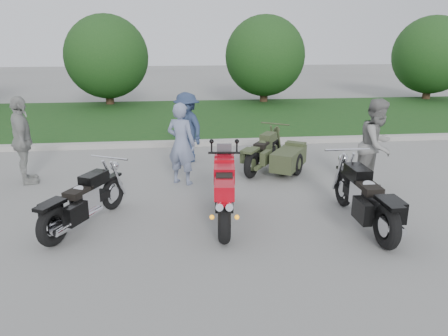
{
  "coord_description": "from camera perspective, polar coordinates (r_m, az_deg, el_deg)",
  "views": [
    {
      "loc": [
        -0.09,
        -6.49,
        3.15
      ],
      "look_at": [
        0.75,
        1.09,
        0.8
      ],
      "focal_mm": 35.0,
      "sensor_mm": 36.0,
      "label": 1
    }
  ],
  "objects": [
    {
      "name": "grass_strip",
      "position": [
        16.92,
        -6.0,
        6.54
      ],
      "size": [
        60.0,
        8.0,
        0.14
      ],
      "primitive_type": "cube",
      "color": "#284F1B",
      "rests_on": "ground"
    },
    {
      "name": "curb",
      "position": [
        12.87,
        -5.79,
        3.21
      ],
      "size": [
        60.0,
        0.3,
        0.15
      ],
      "primitive_type": "cube",
      "color": "#A7A49E",
      "rests_on": "ground"
    },
    {
      "name": "sportbike_red",
      "position": [
        7.4,
        0.04,
        -3.01
      ],
      "size": [
        0.51,
        2.16,
        1.03
      ],
      "rotation": [
        0.0,
        0.0,
        -0.11
      ],
      "color": "black",
      "rests_on": "ground"
    },
    {
      "name": "cruiser_sidecar",
      "position": [
        10.34,
        7.01,
        1.52
      ],
      "size": [
        1.7,
        2.02,
        0.83
      ],
      "rotation": [
        0.0,
        0.0,
        -0.57
      ],
      "color": "black",
      "rests_on": "ground"
    },
    {
      "name": "person_denim",
      "position": [
        11.09,
        -4.86,
        5.28
      ],
      "size": [
        1.15,
        1.32,
        1.77
      ],
      "primitive_type": "imported",
      "rotation": [
        0.0,
        0.0,
        -1.03
      ],
      "color": "navy",
      "rests_on": "ground"
    },
    {
      "name": "tree_mid_right",
      "position": [
        20.43,
        5.36,
        14.37
      ],
      "size": [
        3.6,
        3.6,
        4.0
      ],
      "color": "#3F2B1C",
      "rests_on": "ground"
    },
    {
      "name": "cruiser_right",
      "position": [
        7.7,
        18.1,
        -4.03
      ],
      "size": [
        0.41,
        2.45,
        0.94
      ],
      "rotation": [
        0.0,
        0.0,
        0.0
      ],
      "color": "black",
      "rests_on": "ground"
    },
    {
      "name": "person_grey",
      "position": [
        9.51,
        19.29,
        2.83
      ],
      "size": [
        1.18,
        1.14,
        1.92
      ],
      "primitive_type": "imported",
      "rotation": [
        0.0,
        0.0,
        0.66
      ],
      "color": "gray",
      "rests_on": "ground"
    },
    {
      "name": "person_stripe",
      "position": [
        9.41,
        -5.62,
        3.16
      ],
      "size": [
        0.78,
        0.69,
        1.78
      ],
      "primitive_type": "imported",
      "rotation": [
        0.0,
        0.0,
        2.62
      ],
      "color": "gray",
      "rests_on": "ground"
    },
    {
      "name": "cruiser_left",
      "position": [
        7.69,
        -18.08,
        -4.43
      ],
      "size": [
        1.14,
        2.03,
        0.85
      ],
      "rotation": [
        0.0,
        0.0,
        -0.47
      ],
      "color": "black",
      "rests_on": "ground"
    },
    {
      "name": "tree_far_right",
      "position": [
        23.38,
        25.49,
        13.17
      ],
      "size": [
        3.6,
        3.6,
        4.0
      ],
      "color": "#3F2B1C",
      "rests_on": "ground"
    },
    {
      "name": "person_back",
      "position": [
        10.33,
        -24.83,
        3.26
      ],
      "size": [
        0.8,
        1.21,
        1.91
      ],
      "primitive_type": "imported",
      "rotation": [
        0.0,
        0.0,
        1.9
      ],
      "color": "#999A95",
      "rests_on": "ground"
    },
    {
      "name": "ground",
      "position": [
        7.22,
        -5.07,
        -8.82
      ],
      "size": [
        80.0,
        80.0,
        0.0
      ],
      "primitive_type": "plane",
      "color": "gray",
      "rests_on": "ground"
    },
    {
      "name": "tree_mid_left",
      "position": [
        20.23,
        -15.08,
        13.85
      ],
      "size": [
        3.6,
        3.6,
        4.0
      ],
      "color": "#3F2B1C",
      "rests_on": "ground"
    }
  ]
}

